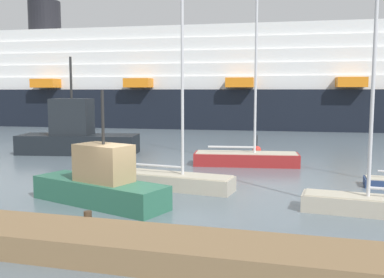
% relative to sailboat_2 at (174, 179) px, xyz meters
% --- Properties ---
extents(ground_plane, '(600.00, 600.00, 0.00)m').
position_rel_sailboat_2_xyz_m(ground_plane, '(-0.53, -3.89, -0.46)').
color(ground_plane, slate).
extents(dock_pier, '(22.57, 2.35, 0.82)m').
position_rel_sailboat_2_xyz_m(dock_pier, '(-0.53, -8.07, -0.12)').
color(dock_pier, olive).
rests_on(dock_pier, ground_plane).
extents(sailboat_2, '(5.57, 2.01, 8.82)m').
position_rel_sailboat_2_xyz_m(sailboat_2, '(0.00, 0.00, 0.00)').
color(sailboat_2, '#BCB29E').
rests_on(sailboat_2, ground_plane).
extents(sailboat_3, '(5.51, 1.66, 7.85)m').
position_rel_sailboat_2_xyz_m(sailboat_3, '(8.32, -2.08, -0.03)').
color(sailboat_3, '#BCB29E').
rests_on(sailboat_3, ground_plane).
extents(sailboat_4, '(6.30, 2.59, 12.26)m').
position_rel_sailboat_2_xyz_m(sailboat_4, '(2.30, 7.01, 0.11)').
color(sailboat_4, maroon).
rests_on(sailboat_4, ground_plane).
extents(fishing_boat_1, '(6.10, 3.45, 4.42)m').
position_rel_sailboat_2_xyz_m(fishing_boat_1, '(-1.96, -3.27, 0.36)').
color(fishing_boat_1, '#2D6B51').
rests_on(fishing_boat_1, ground_plane).
extents(fishing_boat_2, '(8.54, 4.04, 6.73)m').
position_rel_sailboat_2_xyz_m(fishing_boat_2, '(-9.89, 8.78, 0.82)').
color(fishing_boat_2, black).
rests_on(fishing_boat_2, ground_plane).
extents(channel_buoy_1, '(0.65, 0.65, 1.47)m').
position_rel_sailboat_2_xyz_m(channel_buoy_1, '(-4.74, 1.88, -0.13)').
color(channel_buoy_1, orange).
rests_on(channel_buoy_1, ground_plane).
extents(channel_buoy_2, '(0.60, 0.60, 1.36)m').
position_rel_sailboat_2_xyz_m(channel_buoy_2, '(2.41, 11.60, -0.16)').
color(channel_buoy_2, red).
rests_on(channel_buoy_2, ground_plane).
extents(cruise_ship, '(83.36, 17.31, 16.14)m').
position_rel_sailboat_2_xyz_m(cruise_ship, '(-13.59, 34.39, 4.73)').
color(cruise_ship, black).
rests_on(cruise_ship, ground_plane).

